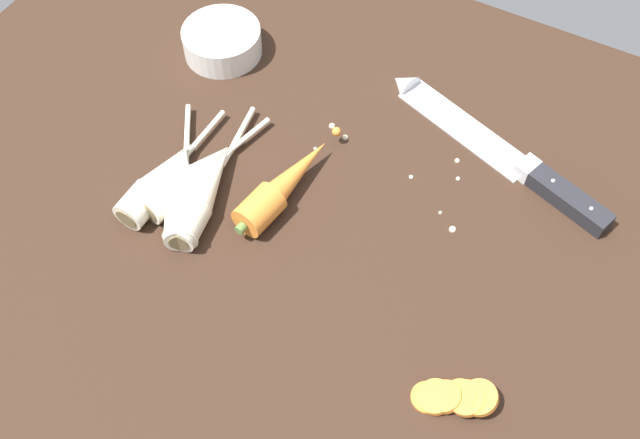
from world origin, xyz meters
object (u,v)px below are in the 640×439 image
parsnip_back (204,193)px  carrot_slice_stack (453,397)px  parsnip_front (183,193)px  whole_carrot (283,186)px  prep_bowl (222,41)px  parsnip_mid_left (189,178)px  chefs_knife (490,144)px  parsnip_mid_right (160,180)px

parsnip_back → carrot_slice_stack: 37.30cm
parsnip_front → whole_carrot: bearing=33.0°
prep_bowl → parsnip_back: bearing=-61.8°
parsnip_mid_left → parsnip_back: bearing=-19.7°
parsnip_back → prep_bowl: size_ratio=2.07×
chefs_knife → prep_bowl: bearing=-177.6°
whole_carrot → carrot_slice_stack: whole_carrot is taller
whole_carrot → parsnip_back: 9.55cm
chefs_knife → parsnip_back: parsnip_back is taller
whole_carrot → prep_bowl: 26.86cm
chefs_knife → parsnip_back: (-27.30, -24.85, 1.33)cm
chefs_knife → prep_bowl: 39.76cm
chefs_knife → parsnip_back: bearing=-137.7°
parsnip_mid_right → carrot_slice_stack: (42.11, -7.70, -0.99)cm
parsnip_mid_right → prep_bowl: same height
whole_carrot → parsnip_mid_left: whole_carrot is taller
parsnip_front → prep_bowl: (-10.12, 24.26, 0.17)cm
parsnip_mid_left → prep_bowl: (-9.55, 22.14, 0.17)cm
whole_carrot → parsnip_back: size_ratio=0.86×
parsnip_front → parsnip_mid_right: 3.56cm
whole_carrot → parsnip_mid_right: bearing=-154.8°
whole_carrot → parsnip_back: (-7.82, -5.47, -0.12)cm
whole_carrot → parsnip_mid_right: (-13.67, -6.43, -0.12)cm
parsnip_mid_left → carrot_slice_stack: bearing=-13.9°
whole_carrot → parsnip_mid_left: 11.56cm
chefs_knife → parsnip_back: size_ratio=1.49×
parsnip_mid_left → prep_bowl: bearing=113.3°
parsnip_front → carrot_slice_stack: parsnip_front is taller
carrot_slice_stack → prep_bowl: size_ratio=0.77×
parsnip_back → parsnip_front: bearing=-154.2°
parsnip_front → prep_bowl: bearing=112.6°
parsnip_front → parsnip_back: (2.28, 1.10, -0.00)cm
whole_carrot → parsnip_front: (-10.11, -6.57, -0.12)cm
parsnip_front → parsnip_mid_left: bearing=104.9°
parsnip_front → prep_bowl: same height
parsnip_mid_right → parsnip_back: size_ratio=0.89×
parsnip_mid_left → parsnip_mid_right: 3.59cm
parsnip_mid_left → chefs_knife: bearing=38.3°
parsnip_mid_left → parsnip_mid_right: size_ratio=1.00×
prep_bowl → whole_carrot: bearing=-41.2°
parsnip_mid_right → parsnip_mid_left: bearing=33.4°
parsnip_front → parsnip_back: 2.54cm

